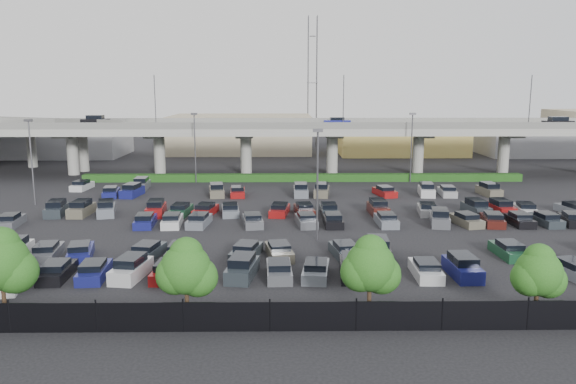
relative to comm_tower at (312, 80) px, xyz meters
The scene contains 10 objects.
ground 75.73m from the comm_tower, 93.09° to the right, with size 280.00×280.00×0.00m, color black.
overpass 43.08m from the comm_tower, 95.73° to the right, with size 150.00×13.00×15.80m.
on_ramp 64.67m from the comm_tower, 151.11° to the right, with size 50.93×30.13×8.80m.
hedge 51.42m from the comm_tower, 94.67° to the right, with size 66.00×1.60×1.10m, color #183A11.
fence 103.13m from the comm_tower, 92.28° to the right, with size 70.00×0.10×2.00m.
tree_row 101.30m from the comm_tower, 91.88° to the right, with size 65.07×3.66×5.94m.
parked_cars 79.95m from the comm_tower, 94.10° to the right, with size 62.97×41.59×1.67m.
light_poles 73.06m from the comm_tower, 96.44° to the right, with size 66.90×48.38×10.30m.
distant_buildings 18.96m from the comm_tower, 55.50° to the right, with size 138.00×24.00×9.00m.
comm_tower is the anchor object (origin of this frame).
Camera 1 is at (-3.34, -58.57, 13.96)m, focal length 35.00 mm.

